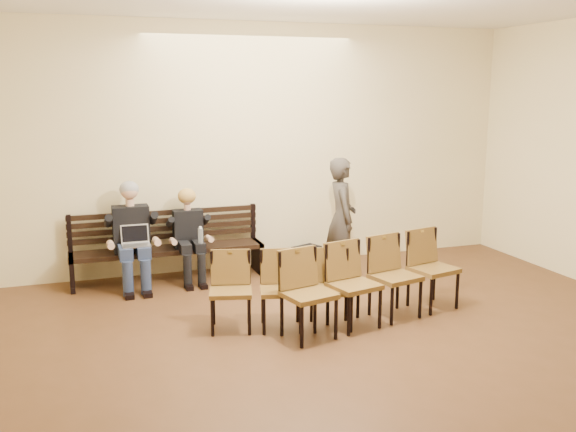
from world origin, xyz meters
name	(u,v)px	position (x,y,z in m)	size (l,w,h in m)	color
ground	(430,432)	(0.00, 0.00, 0.00)	(10.00, 10.00, 0.00)	brown
room_walls	(392,95)	(0.00, 0.79, 2.54)	(8.02, 10.01, 3.51)	#FBEAB4
bench	(169,264)	(-1.29, 4.65, 0.23)	(2.60, 0.90, 0.45)	black
seated_man	(132,235)	(-1.77, 4.53, 0.70)	(0.58, 0.80, 1.39)	black
seated_woman	(190,240)	(-1.01, 4.53, 0.57)	(0.49, 0.67, 1.13)	black
laptop	(136,247)	(-1.74, 4.31, 0.58)	(0.36, 0.28, 0.26)	#B6B7BB
water_bottle	(201,244)	(-0.91, 4.29, 0.56)	(0.07, 0.07, 0.23)	silver
bag	(307,256)	(0.76, 4.72, 0.14)	(0.39, 0.26, 0.28)	black
passerby	(342,209)	(1.01, 4.05, 0.96)	(0.70, 0.46, 1.91)	#37322D
chair_row_front	(375,281)	(0.66, 2.29, 0.47)	(2.28, 0.51, 0.94)	brown
chair_row_back	(281,291)	(-0.40, 2.43, 0.43)	(1.54, 0.47, 0.86)	brown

